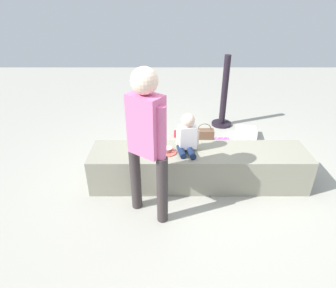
% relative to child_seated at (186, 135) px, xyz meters
% --- Properties ---
extents(ground_plane, '(12.00, 12.00, 0.00)m').
position_rel_child_seated_xyz_m(ground_plane, '(0.15, -0.01, -0.68)').
color(ground_plane, '#A09E92').
extents(concrete_ledge, '(2.69, 0.58, 0.47)m').
position_rel_child_seated_xyz_m(concrete_ledge, '(0.15, -0.01, -0.45)').
color(concrete_ledge, gray).
rests_on(concrete_ledge, ground_plane).
extents(child_seated, '(0.28, 0.33, 0.48)m').
position_rel_child_seated_xyz_m(child_seated, '(0.00, 0.00, 0.00)').
color(child_seated, '#14223F').
rests_on(child_seated, concrete_ledge).
extents(adult_standing, '(0.42, 0.36, 1.65)m').
position_rel_child_seated_xyz_m(adult_standing, '(-0.44, -0.59, 0.31)').
color(adult_standing, '#352E2E').
rests_on(adult_standing, ground_plane).
extents(cake_plate, '(0.22, 0.22, 0.07)m').
position_rel_child_seated_xyz_m(cake_plate, '(-0.24, -0.04, -0.19)').
color(cake_plate, '#E0594C').
rests_on(cake_plate, concrete_ledge).
extents(gift_bag, '(0.20, 0.12, 0.32)m').
position_rel_child_seated_xyz_m(gift_bag, '(0.57, 0.68, -0.54)').
color(gift_bag, '#B259BF').
rests_on(gift_bag, ground_plane).
extents(railing_post, '(0.36, 0.36, 1.26)m').
position_rel_child_seated_xyz_m(railing_post, '(0.75, 1.76, -0.20)').
color(railing_post, black).
rests_on(railing_post, ground_plane).
extents(water_bottle_near_gift, '(0.06, 0.06, 0.19)m').
position_rel_child_seated_xyz_m(water_bottle_near_gift, '(-0.84, 0.67, -0.60)').
color(water_bottle_near_gift, silver).
rests_on(water_bottle_near_gift, ground_plane).
extents(party_cup_red, '(0.09, 0.09, 0.11)m').
position_rel_child_seated_xyz_m(party_cup_red, '(-0.09, 1.27, -0.63)').
color(party_cup_red, red).
rests_on(party_cup_red, ground_plane).
extents(cake_box_white, '(0.37, 0.34, 0.15)m').
position_rel_child_seated_xyz_m(cake_box_white, '(1.08, 1.28, -0.61)').
color(cake_box_white, white).
rests_on(cake_box_white, ground_plane).
extents(handbag_black_leather, '(0.28, 0.13, 0.29)m').
position_rel_child_seated_xyz_m(handbag_black_leather, '(-0.28, 0.56, -0.58)').
color(handbag_black_leather, black).
rests_on(handbag_black_leather, ground_plane).
extents(handbag_brown_canvas, '(0.31, 0.14, 0.34)m').
position_rel_child_seated_xyz_m(handbag_brown_canvas, '(0.35, 1.07, -0.56)').
color(handbag_brown_canvas, brown).
rests_on(handbag_brown_canvas, ground_plane).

